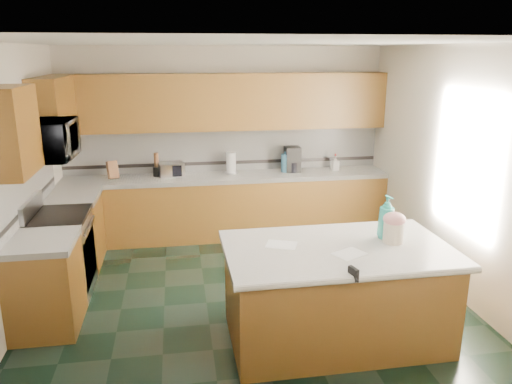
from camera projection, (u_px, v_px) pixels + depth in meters
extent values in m
plane|color=black|center=(248.00, 299.00, 5.46)|extent=(4.60, 4.60, 0.00)
plane|color=white|center=(246.00, 42.00, 4.72)|extent=(4.60, 4.60, 0.00)
cube|color=beige|center=(225.00, 141.00, 7.29)|extent=(4.60, 0.04, 2.70)
cube|color=beige|center=(304.00, 278.00, 2.89)|extent=(4.60, 0.04, 2.70)
cube|color=beige|center=(5.00, 190.00, 4.74)|extent=(0.04, 4.60, 2.70)
cube|color=beige|center=(457.00, 172.00, 5.45)|extent=(0.04, 4.60, 2.70)
cube|color=#3D2308|center=(228.00, 208.00, 7.24)|extent=(4.60, 0.60, 0.86)
cube|color=white|center=(227.00, 177.00, 7.12)|extent=(4.60, 0.64, 0.06)
cube|color=#3D2308|center=(225.00, 102.00, 6.96)|extent=(4.60, 0.33, 0.78)
cube|color=silver|center=(225.00, 149.00, 7.30)|extent=(4.60, 0.02, 0.63)
cube|color=black|center=(225.00, 163.00, 7.34)|extent=(4.60, 0.01, 0.05)
cube|color=#3D2308|center=(75.00, 232.00, 6.26)|extent=(0.60, 0.82, 0.86)
cube|color=white|center=(72.00, 197.00, 6.13)|extent=(0.64, 0.82, 0.06)
cube|color=#3D2308|center=(46.00, 287.00, 4.81)|extent=(0.60, 0.72, 0.86)
cube|color=white|center=(40.00, 242.00, 4.68)|extent=(0.64, 0.72, 0.06)
cube|color=silver|center=(27.00, 186.00, 5.29)|extent=(0.02, 2.30, 0.63)
cube|color=black|center=(30.00, 204.00, 5.35)|extent=(0.01, 2.30, 0.05)
cube|color=#3D2308|center=(53.00, 110.00, 5.96)|extent=(0.33, 1.09, 0.78)
cube|color=#3D2308|center=(10.00, 131.00, 4.38)|extent=(0.33, 0.72, 0.78)
cube|color=#B7B7BC|center=(62.00, 256.00, 5.51)|extent=(0.60, 0.76, 0.88)
cube|color=black|center=(89.00, 258.00, 5.56)|extent=(0.02, 0.68, 0.55)
cube|color=black|center=(57.00, 216.00, 5.38)|extent=(0.62, 0.78, 0.04)
cylinder|color=#B7B7BC|center=(89.00, 225.00, 5.46)|extent=(0.02, 0.66, 0.02)
cube|color=#B7B7BC|center=(31.00, 207.00, 5.31)|extent=(0.06, 0.76, 0.18)
imported|color=#B7B7BC|center=(49.00, 140.00, 5.16)|extent=(0.50, 0.73, 0.41)
cube|color=#3D2308|center=(336.00, 296.00, 4.63)|extent=(1.95, 1.12, 0.86)
cube|color=white|center=(338.00, 250.00, 4.50)|extent=(2.05, 1.23, 0.06)
cylinder|color=white|center=(362.00, 279.00, 3.93)|extent=(2.04, 0.08, 0.06)
cylinder|color=beige|center=(393.00, 232.00, 4.57)|extent=(0.20, 0.20, 0.19)
ellipsoid|color=pink|center=(394.00, 219.00, 4.54)|extent=(0.21, 0.21, 0.13)
cylinder|color=tan|center=(395.00, 214.00, 4.53)|extent=(0.07, 0.02, 0.02)
sphere|color=tan|center=(391.00, 215.00, 4.52)|extent=(0.04, 0.04, 0.04)
sphere|color=tan|center=(398.00, 214.00, 4.53)|extent=(0.04, 0.04, 0.04)
imported|color=teal|center=(386.00, 217.00, 4.65)|extent=(0.18, 0.18, 0.41)
cube|color=white|center=(349.00, 254.00, 4.33)|extent=(0.33, 0.30, 0.00)
cube|color=white|center=(281.00, 245.00, 4.54)|extent=(0.33, 0.29, 0.00)
cube|color=black|center=(353.00, 274.00, 3.93)|extent=(0.06, 0.12, 0.10)
cylinder|color=black|center=(356.00, 280.00, 3.87)|extent=(0.02, 0.08, 0.02)
cube|color=#472814|center=(113.00, 170.00, 6.88)|extent=(0.19, 0.22, 0.27)
cylinder|color=black|center=(157.00, 172.00, 7.01)|extent=(0.11, 0.11, 0.14)
cylinder|color=#472814|center=(156.00, 160.00, 6.97)|extent=(0.06, 0.06, 0.20)
cube|color=#B7B7BC|center=(171.00, 170.00, 7.01)|extent=(0.38, 0.30, 0.20)
cube|color=black|center=(171.00, 171.00, 6.91)|extent=(0.30, 0.01, 0.16)
cylinder|color=white|center=(231.00, 163.00, 7.17)|extent=(0.14, 0.14, 0.31)
cylinder|color=#B7B7BC|center=(231.00, 173.00, 7.21)|extent=(0.20, 0.20, 0.01)
cylinder|color=teal|center=(287.00, 163.00, 7.26)|extent=(0.16, 0.16, 0.26)
cylinder|color=teal|center=(287.00, 153.00, 7.22)|extent=(0.07, 0.07, 0.04)
cube|color=black|center=(292.00, 159.00, 7.28)|extent=(0.21, 0.24, 0.36)
cylinder|color=black|center=(293.00, 167.00, 7.26)|extent=(0.15, 0.15, 0.15)
imported|color=white|center=(335.00, 163.00, 7.37)|extent=(0.11, 0.11, 0.22)
cylinder|color=red|center=(335.00, 155.00, 7.34)|extent=(0.02, 0.02, 0.03)
cube|color=white|center=(466.00, 162.00, 5.21)|extent=(0.02, 1.40, 1.10)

